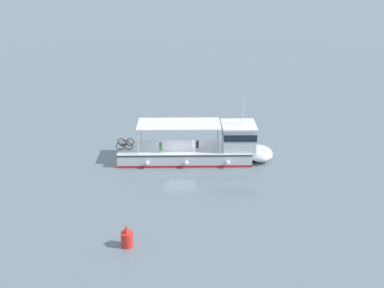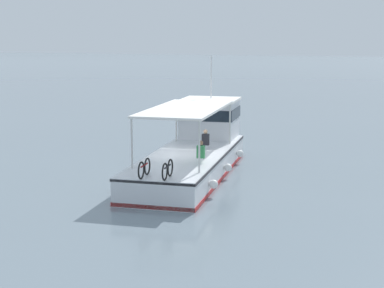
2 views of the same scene
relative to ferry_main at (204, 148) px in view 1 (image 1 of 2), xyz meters
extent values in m
plane|color=slate|center=(2.02, 0.06, -1.01)|extent=(400.00, 400.00, 0.00)
cube|color=silver|center=(1.58, 0.34, -0.46)|extent=(11.23, 5.43, 1.10)
ellipsoid|color=silver|center=(-4.48, -0.98, -0.46)|extent=(2.78, 3.35, 1.01)
cube|color=red|center=(1.58, 0.34, -0.91)|extent=(11.24, 5.47, 0.16)
cube|color=#2D2D33|center=(1.58, 0.34, 0.01)|extent=(11.25, 5.49, 0.10)
cube|color=silver|center=(-2.72, -0.60, 1.04)|extent=(3.12, 3.21, 1.90)
cube|color=#19232D|center=(-2.72, -0.60, 1.37)|extent=(3.17, 3.28, 0.56)
cube|color=white|center=(-2.72, -0.60, 2.05)|extent=(3.31, 3.40, 0.12)
cube|color=white|center=(2.02, 0.44, 2.14)|extent=(7.17, 4.31, 0.10)
cylinder|color=silver|center=(-0.86, -1.59, 1.09)|extent=(0.08, 0.08, 2.00)
cylinder|color=silver|center=(-1.44, 1.07, 1.09)|extent=(0.08, 0.08, 2.00)
cylinder|color=silver|center=(5.49, -0.20, 1.09)|extent=(0.08, 0.08, 2.00)
cylinder|color=silver|center=(4.91, 2.46, 1.09)|extent=(0.08, 0.08, 2.00)
cylinder|color=silver|center=(-3.01, -0.66, 3.21)|extent=(0.06, 0.06, 2.20)
sphere|color=white|center=(-2.12, 1.35, -0.52)|extent=(0.36, 0.36, 0.36)
sphere|color=white|center=(1.10, 2.06, -0.52)|extent=(0.36, 0.36, 0.36)
sphere|color=white|center=(4.13, 2.72, -0.52)|extent=(0.36, 0.36, 0.36)
torus|color=black|center=(6.12, 0.87, 0.42)|extent=(0.66, 0.20, 0.66)
torus|color=black|center=(6.81, 1.02, 0.42)|extent=(0.66, 0.20, 0.66)
cylinder|color=maroon|center=(6.46, 0.95, 0.54)|extent=(0.70, 0.21, 0.06)
torus|color=black|center=(5.93, 1.75, 0.42)|extent=(0.66, 0.20, 0.66)
torus|color=black|center=(6.61, 1.90, 0.42)|extent=(0.66, 0.20, 0.66)
cylinder|color=#232328|center=(6.27, 1.83, 0.54)|extent=(0.70, 0.21, 0.06)
cube|color=#338C4C|center=(3.25, 1.74, 0.55)|extent=(0.28, 0.36, 0.52)
sphere|color=#9E7051|center=(3.25, 1.74, 0.92)|extent=(0.20, 0.20, 0.20)
cube|color=black|center=(0.46, 0.65, 0.55)|extent=(0.28, 0.36, 0.52)
sphere|color=tan|center=(0.46, 0.65, 0.92)|extent=(0.20, 0.20, 0.20)
cylinder|color=red|center=(2.21, 13.02, -0.56)|extent=(0.70, 0.70, 0.90)
cone|color=red|center=(2.21, 13.02, 0.14)|extent=(0.42, 0.42, 0.50)
camera|label=1|loc=(-5.78, 33.63, 14.15)|focal=41.86mm
camera|label=2|loc=(24.35, 11.79, 5.11)|focal=53.94mm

